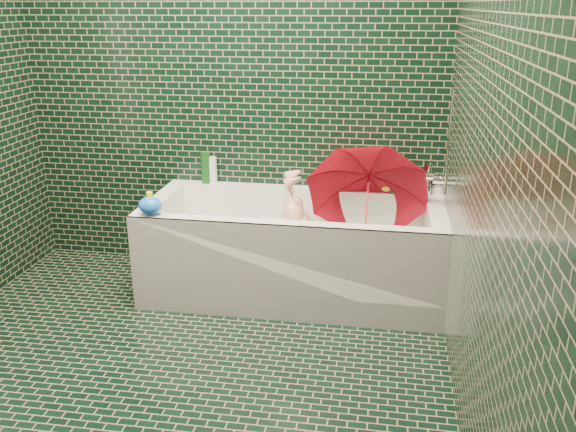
% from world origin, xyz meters
% --- Properties ---
extents(floor, '(2.80, 2.80, 0.00)m').
position_xyz_m(floor, '(0.00, 0.00, 0.00)').
color(floor, black).
rests_on(floor, ground).
extents(wall_back, '(2.80, 0.00, 2.80)m').
position_xyz_m(wall_back, '(0.00, 1.40, 1.25)').
color(wall_back, black).
rests_on(wall_back, floor).
extents(wall_right, '(0.00, 2.80, 2.80)m').
position_xyz_m(wall_right, '(1.30, 0.00, 1.25)').
color(wall_right, black).
rests_on(wall_right, floor).
extents(bathtub, '(1.70, 0.75, 0.55)m').
position_xyz_m(bathtub, '(0.45, 1.01, 0.21)').
color(bathtub, white).
rests_on(bathtub, floor).
extents(bath_mat, '(1.35, 0.47, 0.01)m').
position_xyz_m(bath_mat, '(0.45, 1.02, 0.16)').
color(bath_mat, green).
rests_on(bath_mat, bathtub).
extents(water, '(1.48, 0.53, 0.00)m').
position_xyz_m(water, '(0.45, 1.02, 0.30)').
color(water, silver).
rests_on(water, bathtub).
extents(faucet, '(0.18, 0.19, 0.55)m').
position_xyz_m(faucet, '(1.26, 1.02, 0.77)').
color(faucet, silver).
rests_on(faucet, wall_right).
extents(child, '(0.90, 0.37, 0.35)m').
position_xyz_m(child, '(0.51, 0.98, 0.31)').
color(child, '#E8AC91').
rests_on(child, bathtub).
extents(umbrella, '(0.76, 0.91, 0.91)m').
position_xyz_m(umbrella, '(0.86, 1.05, 0.55)').
color(umbrella, red).
rests_on(umbrella, bathtub).
extents(soap_bottle_a, '(0.13, 0.13, 0.25)m').
position_xyz_m(soap_bottle_a, '(1.25, 1.35, 0.55)').
color(soap_bottle_a, white).
rests_on(soap_bottle_a, bathtub).
extents(soap_bottle_b, '(0.09, 0.09, 0.17)m').
position_xyz_m(soap_bottle_b, '(1.23, 1.36, 0.55)').
color(soap_bottle_b, '#551D70').
rests_on(soap_bottle_b, bathtub).
extents(soap_bottle_c, '(0.16, 0.16, 0.16)m').
position_xyz_m(soap_bottle_c, '(1.08, 1.33, 0.55)').
color(soap_bottle_c, '#124014').
rests_on(soap_bottle_c, bathtub).
extents(bottle_right_tall, '(0.07, 0.07, 0.23)m').
position_xyz_m(bottle_right_tall, '(1.00, 1.33, 0.67)').
color(bottle_right_tall, '#124014').
rests_on(bottle_right_tall, bathtub).
extents(bottle_right_pump, '(0.05, 0.05, 0.19)m').
position_xyz_m(bottle_right_pump, '(1.20, 1.32, 0.65)').
color(bottle_right_pump, silver).
rests_on(bottle_right_pump, bathtub).
extents(bottle_left_tall, '(0.08, 0.08, 0.19)m').
position_xyz_m(bottle_left_tall, '(-0.17, 1.36, 0.65)').
color(bottle_left_tall, '#124014').
rests_on(bottle_left_tall, bathtub).
extents(bottle_left_short, '(0.05, 0.05, 0.17)m').
position_xyz_m(bottle_left_short, '(-0.12, 1.37, 0.63)').
color(bottle_left_short, white).
rests_on(bottle_left_short, bathtub).
extents(rubber_duck, '(0.12, 0.10, 0.09)m').
position_xyz_m(rubber_duck, '(0.98, 1.33, 0.59)').
color(rubber_duck, '#FFF81A').
rests_on(rubber_duck, bathtub).
extents(bath_toy, '(0.15, 0.13, 0.13)m').
position_xyz_m(bath_toy, '(-0.28, 0.70, 0.61)').
color(bath_toy, blue).
rests_on(bath_toy, bathtub).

